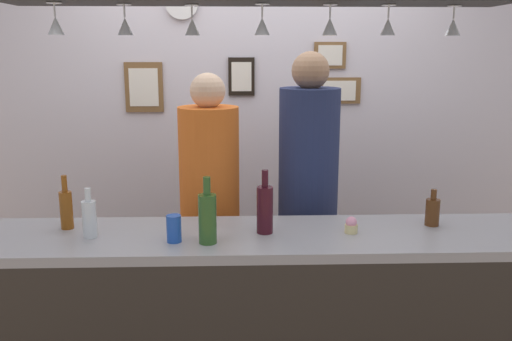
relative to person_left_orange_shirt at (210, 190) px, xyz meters
The scene contains 23 objects.
back_wall 0.93m from the person_left_orange_shirt, 72.80° to the left, with size 4.40×0.06×2.60m, color silver.
bar_counter 0.88m from the person_left_orange_shirt, 71.16° to the right, with size 2.70×0.55×0.95m.
hanging_wineglass_far_left 1.23m from the person_left_orange_shirt, 134.71° to the right, with size 0.07×0.07×0.13m.
hanging_wineglass_left 1.09m from the person_left_orange_shirt, 121.42° to the right, with size 0.07×0.07×0.13m.
hanging_wineglass_center_left 1.02m from the person_left_orange_shirt, 94.07° to the right, with size 0.07×0.07×0.13m.
hanging_wineglass_center 1.09m from the person_left_orange_shirt, 64.62° to the right, with size 0.07×0.07×0.13m.
hanging_wineglass_center_right 1.19m from the person_left_orange_shirt, 44.23° to the right, with size 0.07×0.07×0.13m.
hanging_wineglass_right 1.33m from the person_left_orange_shirt, 32.80° to the right, with size 0.07×0.07×0.13m.
hanging_wineglass_far_right 1.53m from the person_left_orange_shirt, 23.75° to the right, with size 0.07×0.07×0.13m.
person_left_orange_shirt is the anchor object (origin of this frame).
person_middle_navy_shirt 0.57m from the person_left_orange_shirt, ahead, with size 0.34×0.34×1.78m.
bottle_beer_amber_tall 0.83m from the person_left_orange_shirt, 142.36° to the right, with size 0.06×0.06×0.26m.
bottle_soda_clear 0.82m from the person_left_orange_shirt, 128.82° to the right, with size 0.06×0.06×0.23m.
bottle_beer_brown_stubby 1.22m from the person_left_orange_shirt, 25.11° to the right, with size 0.07×0.07×0.18m.
bottle_champagne_green 0.73m from the person_left_orange_shirt, 87.83° to the right, with size 0.08×0.08×0.30m.
bottle_wine_dark_red 0.67m from the person_left_orange_shirt, 64.51° to the right, with size 0.08×0.08×0.30m.
drink_can 0.72m from the person_left_orange_shirt, 99.82° to the right, with size 0.07×0.07×0.12m, color #1E4CB2.
cupcake 0.92m from the person_left_orange_shirt, 41.80° to the right, with size 0.06×0.06×0.08m.
picture_frame_upper_small 1.35m from the person_left_orange_shirt, 44.77° to the left, with size 0.22×0.02×0.18m.
picture_frame_lower_pair 1.28m from the person_left_orange_shirt, 42.34° to the left, with size 0.30×0.02×0.18m.
picture_frame_crest 1.02m from the person_left_orange_shirt, 76.44° to the left, with size 0.18×0.02×0.26m.
picture_frame_caricature 1.07m from the person_left_orange_shirt, 121.11° to the left, with size 0.26×0.02×0.34m.
wall_clock 1.36m from the person_left_orange_shirt, 104.45° to the left, with size 0.22×0.22×0.03m, color white.
Camera 1 is at (-0.10, -2.77, 1.79)m, focal length 38.42 mm.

